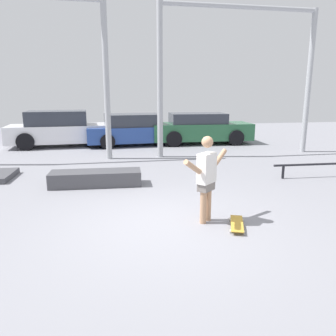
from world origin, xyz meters
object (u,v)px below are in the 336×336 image
object	(u,v)px
parked_car_white	(61,129)
skateboarder	(206,175)
parked_car_blue	(136,130)
grind_box	(96,178)
parked_car_green	(200,129)
skateboard	(237,224)
grind_rail	(326,166)

from	to	relation	value
parked_car_white	skateboarder	bearing A→B (deg)	-71.87
skateboarder	parked_car_white	bearing A→B (deg)	68.70
skateboarder	parked_car_blue	world-z (taller)	skateboarder
grind_box	parked_car_green	xyz separation A→B (m)	(4.53, 6.28, 0.49)
skateboarder	grind_box	distance (m)	3.50
skateboard	parked_car_blue	size ratio (longest dim) A/B	0.18
skateboarder	parked_car_blue	bearing A→B (deg)	50.33
grind_box	parked_car_blue	bearing A→B (deg)	76.10
skateboard	grind_rail	size ratio (longest dim) A/B	0.25
parked_car_white	parked_car_blue	world-z (taller)	parked_car_white
parked_car_blue	skateboarder	bearing A→B (deg)	-90.84
parked_car_green	skateboard	bearing A→B (deg)	-99.70
grind_box	grind_rail	world-z (taller)	grind_rail
parked_car_white	parked_car_green	size ratio (longest dim) A/B	1.00
skateboard	grind_rail	distance (m)	4.72
skateboard	parked_car_white	distance (m)	10.64
skateboarder	parked_car_green	distance (m)	9.43
skateboard	grind_box	distance (m)	3.99
grind_box	parked_car_white	distance (m)	6.88
parked_car_white	parked_car_blue	distance (m)	3.22
skateboard	parked_car_blue	distance (m)	9.63
skateboarder	skateboard	world-z (taller)	skateboarder
skateboarder	grind_box	xyz separation A→B (m)	(-1.99, 2.80, -0.68)
skateboarder	grind_box	world-z (taller)	skateboarder
grind_rail	parked_car_green	world-z (taller)	parked_car_green
grind_rail	parked_car_blue	size ratio (longest dim) A/B	0.69
skateboarder	grind_rail	bearing A→B (deg)	-11.65
grind_box	parked_car_white	xyz separation A→B (m)	(-1.62, 6.67, 0.55)
grind_rail	parked_car_green	size ratio (longest dim) A/B	0.68
grind_rail	grind_box	bearing A→B (deg)	177.19
parked_car_blue	grind_rail	bearing A→B (deg)	-58.79
grind_box	parked_car_blue	size ratio (longest dim) A/B	0.50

